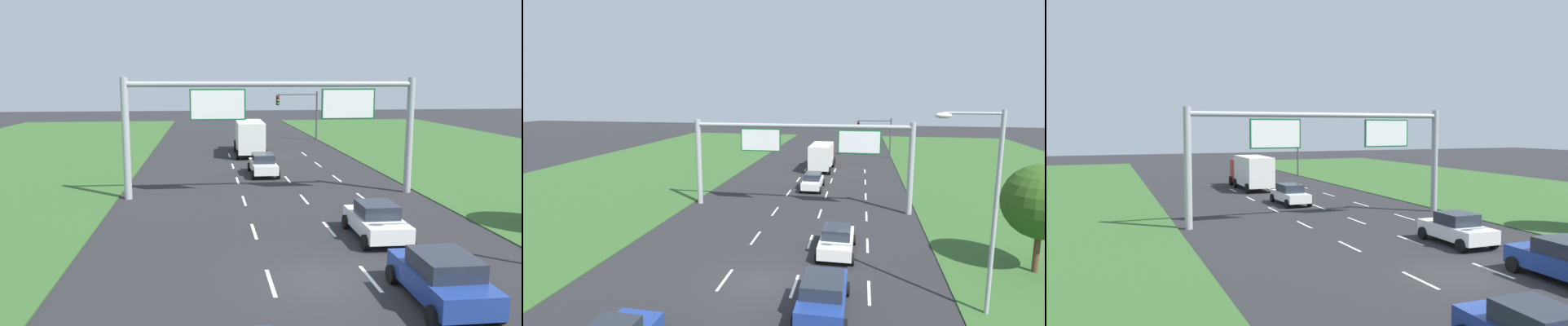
{
  "view_description": "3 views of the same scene",
  "coord_description": "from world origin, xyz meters",
  "views": [
    {
      "loc": [
        -3.87,
        -16.3,
        6.83
      ],
      "look_at": [
        -0.75,
        12.31,
        2.13
      ],
      "focal_mm": 35.0,
      "sensor_mm": 36.0,
      "label": 1
    },
    {
      "loc": [
        4.64,
        -17.94,
        9.13
      ],
      "look_at": [
        -1.75,
        15.72,
        3.19
      ],
      "focal_mm": 28.0,
      "sensor_mm": 36.0,
      "label": 2
    },
    {
      "loc": [
        -12.82,
        -16.01,
        5.8
      ],
      "look_at": [
        -0.14,
        15.54,
        3.44
      ],
      "focal_mm": 35.0,
      "sensor_mm": 36.0,
      "label": 3
    }
  ],
  "objects": [
    {
      "name": "car_far_ahead",
      "position": [
        3.29,
        -2.09,
        0.82
      ],
      "size": [
        2.16,
        4.25,
        1.6
      ],
      "rotation": [
        0.0,
        0.0,
        0.0
      ],
      "color": "navy",
      "rests_on": "ground_plane"
    },
    {
      "name": "traffic_light_mast",
      "position": [
        6.82,
        40.66,
        3.87
      ],
      "size": [
        4.76,
        0.49,
        5.6
      ],
      "color": "#47494F",
      "rests_on": "ground_plane"
    },
    {
      "name": "sign_gantry",
      "position": [
        0.18,
        13.19,
        4.89
      ],
      "size": [
        17.24,
        0.44,
        7.0
      ],
      "color": "#9EA0A5",
      "rests_on": "ground_plane"
    },
    {
      "name": "ground_plane",
      "position": [
        0.0,
        0.0,
        0.0
      ],
      "size": [
        200.0,
        200.0,
        0.0
      ],
      "primitive_type": "plane",
      "color": "#262628"
    },
    {
      "name": "box_truck",
      "position": [
        0.14,
        30.48,
        1.71
      ],
      "size": [
        2.81,
        8.26,
        3.14
      ],
      "rotation": [
        0.0,
        0.0,
        -0.02
      ],
      "color": "#B21E19",
      "rests_on": "ground_plane"
    },
    {
      "name": "lane_dashes_inner_right",
      "position": [
        1.75,
        6.0,
        0.0
      ],
      "size": [
        0.14,
        50.4,
        0.01
      ],
      "color": "white",
      "rests_on": "ground_plane"
    },
    {
      "name": "car_mid_lane",
      "position": [
        3.47,
        4.48,
        0.78
      ],
      "size": [
        2.15,
        4.19,
        1.57
      ],
      "rotation": [
        0.0,
        0.0,
        -0.01
      ],
      "color": "white",
      "rests_on": "ground_plane"
    },
    {
      "name": "lane_dashes_inner_left",
      "position": [
        -1.75,
        6.0,
        0.0
      ],
      "size": [
        0.14,
        50.4,
        0.01
      ],
      "color": "white",
      "rests_on": "ground_plane"
    },
    {
      "name": "lane_dashes_slip",
      "position": [
        5.25,
        6.0,
        0.0
      ],
      "size": [
        0.14,
        50.4,
        0.01
      ],
      "color": "white",
      "rests_on": "ground_plane"
    },
    {
      "name": "car_near_red",
      "position": [
        0.25,
        19.96,
        0.79
      ],
      "size": [
        1.97,
        4.48,
        1.54
      ],
      "rotation": [
        0.0,
        0.0,
        -0.0
      ],
      "color": "white",
      "rests_on": "ground_plane"
    }
  ]
}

